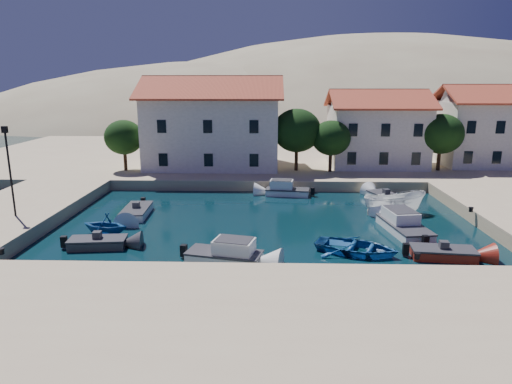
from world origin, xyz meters
TOP-DOWN VIEW (x-y plane):
  - ground at (0.00, 0.00)m, footprint 400.00×400.00m
  - quay_south at (0.00, -6.00)m, footprint 52.00×12.00m
  - quay_west at (-19.00, 10.00)m, footprint 8.00×20.00m
  - quay_north at (2.00, 38.00)m, footprint 80.00×36.00m
  - hills at (20.64, 123.62)m, footprint 254.00×176.00m
  - building_left at (-6.00, 28.00)m, footprint 14.70×9.45m
  - building_mid at (12.00, 29.00)m, footprint 10.50×8.40m
  - building_right at (24.00, 30.00)m, footprint 9.45×8.40m
  - trees at (4.51, 25.46)m, footprint 37.30×5.30m
  - lamppost at (-17.50, 8.00)m, footprint 0.35×0.25m
  - bollards at (2.80, 3.87)m, footprint 29.36×9.56m
  - motorboat_grey_sw at (-10.50, 4.61)m, footprint 3.63×1.91m
  - cabin_cruiser_south at (-2.37, 2.49)m, footprint 4.59×2.78m
  - rowboat_south at (5.48, 4.15)m, footprint 5.94×5.18m
  - motorboat_red_se at (10.41, 3.47)m, footprint 3.79×2.00m
  - cabin_cruiser_east at (9.49, 8.23)m, footprint 2.86×5.48m
  - boat_east at (9.98, 12.77)m, footprint 5.29×2.74m
  - motorboat_white_ne at (10.35, 16.81)m, footprint 2.91×4.11m
  - rowboat_west at (-10.87, 7.06)m, footprint 3.85×3.52m
  - motorboat_white_west at (-10.11, 11.74)m, footprint 2.06×4.25m
  - cabin_cruiser_north at (1.84, 18.56)m, footprint 4.11×2.16m

SIDE VIEW (x-z plane):
  - hills at x=20.64m, z-range -72.90..26.10m
  - ground at x=0.00m, z-range 0.00..0.00m
  - rowboat_south at x=5.48m, z-range -0.51..0.51m
  - boat_east at x=9.98m, z-range -0.97..0.97m
  - rowboat_west at x=-10.87m, z-range -0.86..0.86m
  - motorboat_white_west at x=-10.11m, z-range -0.33..0.92m
  - motorboat_white_ne at x=10.35m, z-range -0.33..0.92m
  - motorboat_red_se at x=10.41m, z-range -0.33..0.92m
  - motorboat_grey_sw at x=-10.50m, z-range -0.33..0.92m
  - cabin_cruiser_east at x=9.49m, z-range -0.32..1.28m
  - cabin_cruiser_south at x=-2.37m, z-range -0.32..1.28m
  - cabin_cruiser_north at x=1.84m, z-range -0.32..1.28m
  - quay_south at x=0.00m, z-range 0.00..1.00m
  - quay_west at x=-19.00m, z-range 0.00..1.00m
  - quay_north at x=2.00m, z-range 0.00..1.00m
  - bollards at x=2.80m, z-range 1.00..1.30m
  - lamppost at x=-17.50m, z-range 1.64..7.87m
  - trees at x=4.51m, z-range 1.61..8.06m
  - building_mid at x=12.00m, z-range 1.07..9.37m
  - building_right at x=24.00m, z-range 1.07..9.87m
  - building_left at x=-6.00m, z-range 1.09..10.79m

